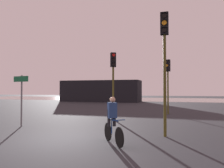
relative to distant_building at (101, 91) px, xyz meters
name	(u,v)px	position (x,y,z in m)	size (l,w,h in m)	color
ground_plane	(61,140)	(7.28, -25.05, -1.64)	(120.00, 120.00, 0.00)	#28282D
water_strip	(154,99)	(7.28, 10.00, -1.64)	(80.00, 16.00, 0.01)	gray
distant_building	(101,91)	(0.00, 0.00, 0.00)	(12.29, 4.00, 3.28)	black
traffic_light_far_right	(168,76)	(10.79, -15.21, 1.27)	(0.40, 0.42, 4.16)	#4C4719
traffic_light_near_right	(165,51)	(10.98, -23.37, 1.79)	(0.32, 0.34, 4.98)	#4C4719
traffic_light_center	(113,73)	(7.63, -19.29, 1.28)	(0.40, 0.42, 4.18)	#4C4719
direction_sign_post	(21,93)	(3.87, -23.06, 0.06)	(1.07, 0.29, 2.60)	slate
cyclist	(113,120)	(9.29, -25.05, -0.82)	(1.08, 1.37, 1.62)	black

